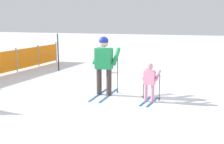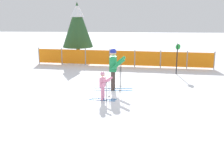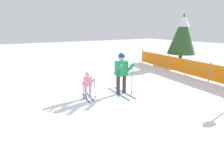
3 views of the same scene
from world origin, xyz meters
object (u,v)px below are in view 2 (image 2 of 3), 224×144
Objects in this scene: skier_child at (103,83)px; safety_fence at (122,58)px; skier_adult at (114,65)px; trail_marker at (177,55)px; conifer_far at (77,24)px.

safety_fence is (0.50, 6.13, -0.11)m from skier_child.
skier_adult is at bearing 85.80° from skier_child.
conifer_far is at bearing 143.41° from trail_marker.
skier_child is at bearing -73.94° from conifer_far.
skier_child is at bearing -127.06° from trail_marker.
skier_adult is 0.46× the size of conifer_far.
trail_marker is (2.98, 3.00, -0.05)m from skier_adult.
safety_fence is at bearing 89.00° from skier_adult.
trail_marker is (5.77, -4.28, -1.33)m from conifer_far.
safety_fence is at bearing 147.30° from trail_marker.
trail_marker reaches higher than safety_fence.
skier_adult is at bearing -134.86° from trail_marker.
skier_child is 9.13m from conifer_far.
skier_adult is 0.17× the size of safety_fence.
skier_child is 0.67× the size of trail_marker.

